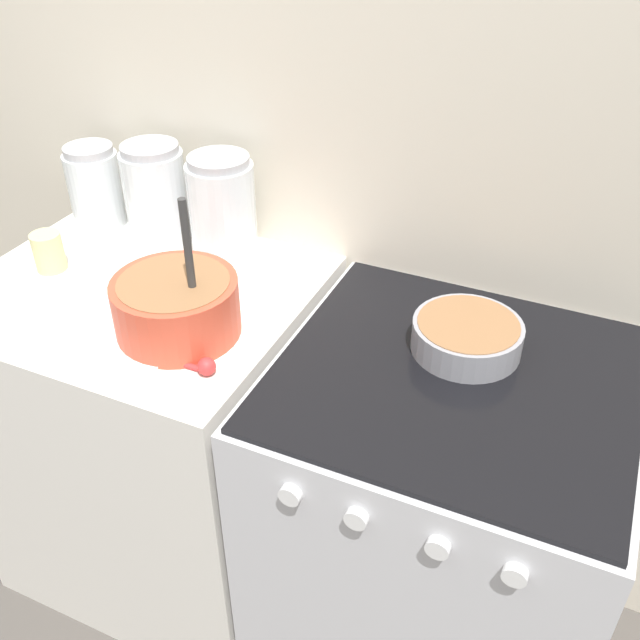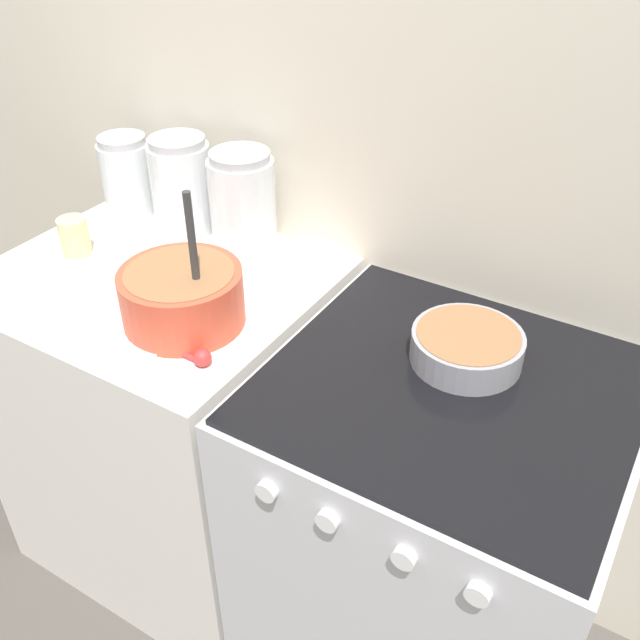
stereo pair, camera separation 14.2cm
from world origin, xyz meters
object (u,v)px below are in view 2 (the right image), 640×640
at_px(tin_can, 74,236).
at_px(storage_jar_left, 128,181).
at_px(storage_jar_right, 243,208).
at_px(mixing_bowl, 182,294).
at_px(baking_pan, 467,346).
at_px(storage_jar_middle, 183,191).
at_px(stove, 430,540).

bearing_deg(tin_can, storage_jar_left, 100.45).
distance_m(storage_jar_left, storage_jar_right, 0.38).
height_order(mixing_bowl, tin_can, mixing_bowl).
bearing_deg(storage_jar_left, mixing_bowl, -35.44).
xyz_separation_m(baking_pan, storage_jar_right, (-0.63, 0.14, 0.07)).
height_order(storage_jar_middle, tin_can, storage_jar_middle).
bearing_deg(stove, storage_jar_left, 167.40).
xyz_separation_m(baking_pan, tin_can, (-0.97, -0.09, 0.01)).
xyz_separation_m(stove, tin_can, (-0.97, -0.01, 0.50)).
distance_m(storage_jar_right, tin_can, 0.41).
distance_m(baking_pan, storage_jar_right, 0.65).
xyz_separation_m(stove, storage_jar_right, (-0.64, 0.23, 0.56)).
bearing_deg(mixing_bowl, baking_pan, 18.23).
bearing_deg(stove, tin_can, -179.41).
relative_size(mixing_bowl, storage_jar_right, 1.25).
bearing_deg(stove, baking_pan, 94.63).
xyz_separation_m(stove, storage_jar_left, (-1.02, 0.23, 0.54)).
height_order(storage_jar_left, storage_jar_middle, storage_jar_middle).
height_order(storage_jar_left, storage_jar_right, storage_jar_right).
distance_m(stove, storage_jar_left, 1.17).
bearing_deg(storage_jar_right, storage_jar_left, 180.00).
xyz_separation_m(storage_jar_middle, storage_jar_right, (0.19, 0.00, 0.00)).
relative_size(storage_jar_middle, tin_can, 2.66).
height_order(stove, baking_pan, baking_pan).
xyz_separation_m(stove, mixing_bowl, (-0.56, -0.10, 0.52)).
relative_size(storage_jar_left, tin_can, 2.28).
distance_m(stove, storage_jar_middle, 1.02).
relative_size(storage_jar_right, tin_can, 2.68).
height_order(mixing_bowl, storage_jar_left, mixing_bowl).
bearing_deg(storage_jar_middle, tin_can, -121.23).
bearing_deg(storage_jar_left, storage_jar_right, 0.00).
xyz_separation_m(baking_pan, storage_jar_left, (-1.01, 0.14, 0.05)).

